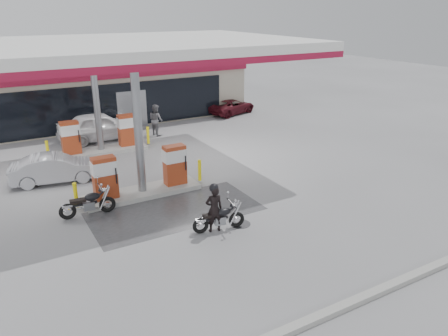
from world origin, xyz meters
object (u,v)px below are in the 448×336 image
object	(u,v)px
pump_island_far	(100,139)
parked_car_right	(232,106)
biker_main	(214,209)
attendant	(156,120)
sedan_white	(100,126)
hatchback_silver	(55,168)
main_motorcycle	(220,219)
pump_island_near	(142,178)
parked_motorcycle	(88,204)

from	to	relation	value
pump_island_far	parked_car_right	size ratio (longest dim) A/B	1.43
pump_island_far	biker_main	world-z (taller)	pump_island_far
parked_car_right	attendant	bearing A→B (deg)	91.60
sedan_white	hatchback_silver	xyz separation A→B (m)	(-3.26, -5.15, -0.18)
main_motorcycle	parked_car_right	world-z (taller)	parked_car_right
biker_main	pump_island_far	bearing A→B (deg)	-74.23
pump_island_near	main_motorcycle	world-z (taller)	pump_island_near
biker_main	parked_car_right	bearing A→B (deg)	-112.77
main_motorcycle	hatchback_silver	distance (m)	8.04
attendant	hatchback_silver	xyz separation A→B (m)	(-6.26, -4.57, -0.29)
pump_island_far	hatchback_silver	bearing A→B (deg)	-131.94
parked_motorcycle	biker_main	bearing A→B (deg)	-39.77
attendant	pump_island_near	bearing A→B (deg)	141.41
parked_motorcycle	parked_car_right	size ratio (longest dim) A/B	0.54
sedan_white	parked_car_right	size ratio (longest dim) A/B	1.25
parked_motorcycle	hatchback_silver	xyz separation A→B (m)	(-0.40, 3.85, 0.15)
sedan_white	main_motorcycle	bearing A→B (deg)	-177.37
parked_motorcycle	hatchback_silver	world-z (taller)	hatchback_silver
pump_island_far	parked_motorcycle	distance (m)	7.17
pump_island_near	sedan_white	world-z (taller)	pump_island_near
hatchback_silver	parked_car_right	bearing A→B (deg)	-51.56
parked_car_right	biker_main	bearing A→B (deg)	128.42
attendant	main_motorcycle	bearing A→B (deg)	155.05
hatchback_silver	pump_island_far	bearing A→B (deg)	-32.29
biker_main	main_motorcycle	bearing A→B (deg)	-178.51
biker_main	parked_car_right	distance (m)	16.62
pump_island_far	sedan_white	xyz separation A→B (m)	(0.61, 2.20, 0.06)
pump_island_far	main_motorcycle	distance (m)	10.08
parked_car_right	pump_island_far	bearing A→B (deg)	92.97
sedan_white	parked_motorcycle	bearing A→B (deg)	162.22
biker_main	parked_car_right	world-z (taller)	biker_main
attendant	parked_car_right	size ratio (longest dim) A/B	0.49
biker_main	hatchback_silver	world-z (taller)	biker_main
main_motorcycle	sedan_white	world-z (taller)	sedan_white
biker_main	attendant	size ratio (longest dim) A/B	0.89
sedan_white	attendant	bearing A→B (deg)	-101.11
pump_island_far	parked_motorcycle	size ratio (longest dim) A/B	2.64
pump_island_near	parked_motorcycle	world-z (taller)	pump_island_near
pump_island_near	main_motorcycle	xyz separation A→B (m)	(1.20, -4.00, -0.30)
main_motorcycle	parked_motorcycle	distance (m)	4.71
sedan_white	attendant	world-z (taller)	attendant
pump_island_far	hatchback_silver	size ratio (longest dim) A/B	1.43
attendant	hatchback_silver	distance (m)	7.76
hatchback_silver	parked_car_right	xyz separation A→B (m)	(12.65, 6.95, -0.09)
parked_motorcycle	parked_car_right	distance (m)	16.33
sedan_white	pump_island_near	bearing A→B (deg)	175.61
sedan_white	hatchback_silver	size ratio (longest dim) A/B	1.26
sedan_white	attendant	xyz separation A→B (m)	(3.00, -0.58, 0.11)
pump_island_near	biker_main	size ratio (longest dim) A/B	3.26
attendant	hatchback_silver	size ratio (longest dim) A/B	0.49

